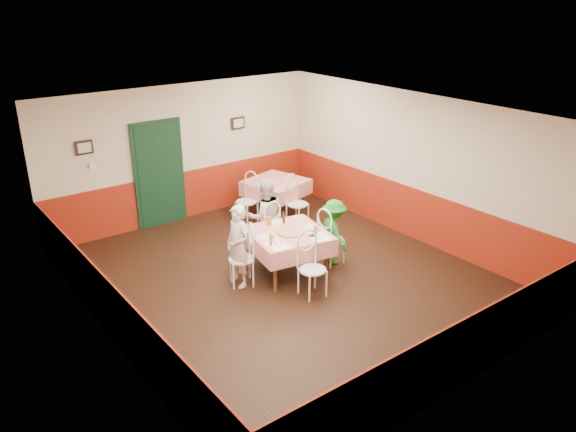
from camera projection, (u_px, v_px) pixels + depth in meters
floor at (286, 278)px, 9.44m from camera, size 7.00×7.00×0.00m
ceiling at (286, 113)px, 8.38m from camera, size 7.00×7.00×0.00m
back_wall at (184, 153)px, 11.50m from camera, size 6.00×0.10×2.80m
front_wall at (472, 288)px, 6.32m from camera, size 6.00×0.10×2.80m
left_wall at (100, 250)px, 7.24m from camera, size 0.10×7.00×2.80m
right_wall at (413, 167)px, 10.59m from camera, size 0.10×7.00×2.80m
wainscot_back at (187, 194)px, 11.83m from camera, size 6.00×0.03×1.00m
wainscot_front at (462, 353)px, 6.67m from camera, size 6.00×0.03×1.00m
wainscot_left at (110, 310)px, 7.58m from camera, size 0.03×7.00×1.00m
wainscot_right at (409, 211)px, 10.92m from camera, size 0.03×7.00×1.00m
door at (159, 175)px, 11.26m from camera, size 0.96×0.06×2.10m
picture_left at (84, 147)px, 10.18m from camera, size 0.32×0.03×0.26m
picture_right at (238, 123)px, 12.02m from camera, size 0.32×0.03×0.26m
thermostat at (92, 165)px, 10.36m from camera, size 0.10×0.03×0.10m
main_table at (288, 253)px, 9.49m from camera, size 1.42×1.42×0.77m
second_table at (276, 198)px, 12.00m from camera, size 1.37×1.37×0.77m
chair_left at (241, 259)px, 9.11m from camera, size 0.55×0.55×0.90m
chair_right at (331, 239)px, 9.82m from camera, size 0.44×0.44×0.90m
chair_far at (267, 231)px, 10.17m from camera, size 0.43×0.43×0.90m
chair_near at (313, 270)px, 8.76m from camera, size 0.46×0.46×0.90m
chair_second_a at (247, 202)px, 11.56m from camera, size 0.51×0.51×0.90m
chair_second_b at (298, 204)px, 11.42m from camera, size 0.51×0.51×0.90m
pizza at (290, 232)px, 9.30m from camera, size 0.50×0.50×0.03m
plate_left at (265, 237)px, 9.15m from camera, size 0.29×0.29×0.01m
plate_right at (312, 228)px, 9.51m from camera, size 0.29×0.29×0.01m
plate_far at (276, 223)px, 9.71m from camera, size 0.29×0.29×0.01m
glass_a at (271, 238)px, 8.96m from camera, size 0.08×0.08×0.13m
glass_b at (316, 230)px, 9.29m from camera, size 0.08×0.08×0.13m
glass_c at (269, 221)px, 9.61m from camera, size 0.10×0.10×0.15m
beer_bottle at (284, 218)px, 9.67m from camera, size 0.06×0.06×0.19m
shaker_a at (276, 244)px, 8.82m from camera, size 0.04×0.04×0.09m
shaker_b at (281, 243)px, 8.83m from camera, size 0.04×0.04×0.09m
shaker_c at (271, 243)px, 8.83m from camera, size 0.04×0.04×0.09m
menu_left at (277, 245)px, 8.87m from camera, size 0.32×0.41×0.00m
menu_right at (319, 237)px, 9.17m from camera, size 0.43×0.48×0.00m
wallet at (312, 235)px, 9.19m from camera, size 0.12×0.11×0.02m
diner_left at (238, 246)px, 9.00m from camera, size 0.36×0.52×1.39m
diner_far at (265, 216)px, 10.11m from camera, size 0.83×0.72×1.43m
diner_right at (334, 232)px, 9.79m from camera, size 0.61×0.84×1.17m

